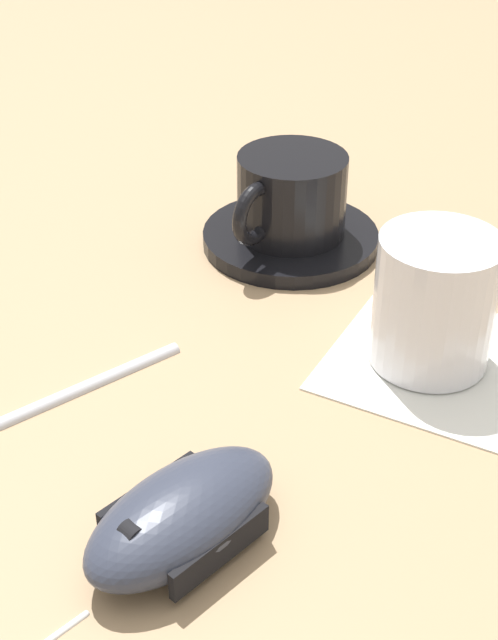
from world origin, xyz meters
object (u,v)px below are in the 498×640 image
Objects in this scene: saucer at (290,238)px; computer_mouse at (183,515)px; drinking_glass at (435,301)px; pen at (74,387)px; coffee_cup at (290,196)px.

saucer is 1.19× the size of computer_mouse.
drinking_glass is 0.22m from pen.
saucer is 0.17m from drinking_glass.
drinking_glass is (0.00, -0.20, 0.03)m from computer_mouse.
pen is (0.13, -0.03, -0.01)m from computer_mouse.
drinking_glass is 0.56× the size of pen.
drinking_glass reaches higher than coffee_cup.
coffee_cup is at bearing -81.73° from pen.
pen is at bearing 98.33° from saucer.
pen is (-0.03, 0.22, -0.04)m from coffee_cup.
coffee_cup is 0.74× the size of pen.
saucer is 0.22m from pen.
coffee_cup reaches higher than pen.
coffee_cup is at bearing -15.92° from drinking_glass.
drinking_glass reaches higher than computer_mouse.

